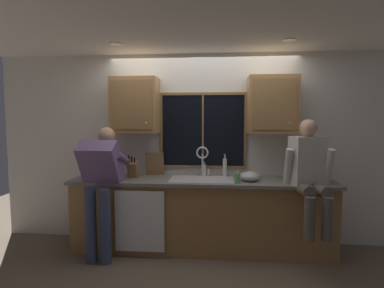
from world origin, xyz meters
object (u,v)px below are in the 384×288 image
at_px(person_standing, 101,179).
at_px(mixing_bowl, 250,177).
at_px(soap_dispenser, 238,178).
at_px(bottle_green_glass, 225,167).
at_px(knife_block, 133,169).
at_px(cutting_board, 155,164).
at_px(bottle_tall_clear, 204,170).
at_px(person_sitting_on_counter, 310,170).

bearing_deg(person_standing, mixing_bowl, 8.63).
height_order(soap_dispenser, bottle_green_glass, bottle_green_glass).
height_order(person_standing, soap_dispenser, person_standing).
relative_size(knife_block, soap_dispenser, 1.95).
height_order(person_standing, bottle_green_glass, person_standing).
distance_m(cutting_board, bottle_tall_clear, 0.67).
distance_m(soap_dispenser, bottle_tall_clear, 0.60).
relative_size(person_sitting_on_counter, mixing_bowl, 5.15).
relative_size(person_standing, bottle_tall_clear, 7.97).
distance_m(person_standing, bottle_tall_clear, 1.33).
distance_m(person_sitting_on_counter, cutting_board, 1.95).
distance_m(person_standing, soap_dispenser, 1.63).
relative_size(soap_dispenser, bottle_tall_clear, 0.83).
bearing_deg(mixing_bowl, cutting_board, 167.66).
bearing_deg(soap_dispenser, cutting_board, 158.98).
bearing_deg(person_sitting_on_counter, person_standing, -178.68).
height_order(person_sitting_on_counter, cutting_board, person_sitting_on_counter).
distance_m(person_standing, bottle_green_glass, 1.58).
height_order(cutting_board, bottle_tall_clear, cutting_board).
relative_size(person_standing, mixing_bowl, 6.47).
relative_size(cutting_board, bottle_green_glass, 1.04).
relative_size(knife_block, mixing_bowl, 1.31).
xyz_separation_m(cutting_board, bottle_green_glass, (0.95, 0.00, -0.03)).
height_order(person_sitting_on_counter, bottle_green_glass, person_sitting_on_counter).
distance_m(cutting_board, mixing_bowl, 1.28).
distance_m(cutting_board, soap_dispenser, 1.17).
bearing_deg(knife_block, person_standing, -129.63).
relative_size(cutting_board, soap_dispenser, 1.92).
bearing_deg(person_standing, person_sitting_on_counter, 1.32).
distance_m(person_standing, knife_block, 0.46).
xyz_separation_m(person_standing, bottle_green_glass, (1.48, 0.54, 0.08)).
height_order(person_standing, mixing_bowl, person_standing).
distance_m(knife_block, cutting_board, 0.32).
bearing_deg(knife_block, mixing_bowl, -2.99).
bearing_deg(bottle_green_glass, mixing_bowl, -42.21).
bearing_deg(mixing_bowl, person_standing, -171.37).
xyz_separation_m(mixing_bowl, bottle_green_glass, (-0.30, 0.27, 0.07)).
height_order(person_sitting_on_counter, knife_block, person_sitting_on_counter).
distance_m(cutting_board, bottle_green_glass, 0.95).
relative_size(knife_block, bottle_green_glass, 1.05).
height_order(knife_block, bottle_tall_clear, knife_block).
bearing_deg(cutting_board, mixing_bowl, -12.34).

